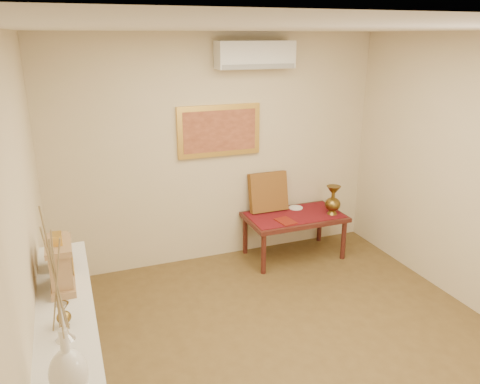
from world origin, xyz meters
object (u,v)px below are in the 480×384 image
mantel_clock (61,265)px  display_ledge (73,368)px  wooden_chest (59,252)px  white_vase (60,310)px  brass_urn_tall (333,197)px  low_table (294,220)px

mantel_clock → display_ledge: bearing=-91.6°
wooden_chest → white_vase: bearing=-89.0°
mantel_clock → wooden_chest: (-0.01, 0.34, -0.05)m
wooden_chest → display_ledge: bearing=-89.3°
brass_urn_tall → wooden_chest: wooden_chest is taller
display_ledge → low_table: size_ratio=1.68×
mantel_clock → low_table: (2.67, 1.63, -0.67)m
wooden_chest → low_table: size_ratio=0.20×
wooden_chest → low_table: bearing=25.6°
brass_urn_tall → low_table: 0.55m
brass_urn_tall → mantel_clock: (-3.11, -1.49, 0.38)m
low_table → display_ledge: bearing=-144.9°
mantel_clock → brass_urn_tall: bearing=25.6°
mantel_clock → wooden_chest: size_ratio=1.68×
mantel_clock → wooden_chest: 0.35m
display_ledge → low_table: 3.27m
display_ledge → mantel_clock: 0.71m
white_vase → mantel_clock: (-0.01, 1.12, -0.32)m
white_vase → brass_urn_tall: size_ratio=2.23×
display_ledge → wooden_chest: (-0.01, 0.59, 0.61)m
brass_urn_tall → mantel_clock: bearing=-154.4°
white_vase → display_ledge: 1.31m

